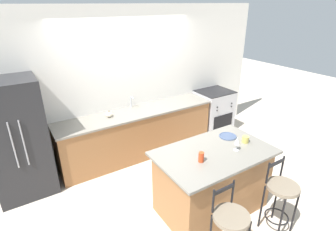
{
  "coord_description": "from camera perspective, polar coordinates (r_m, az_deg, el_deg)",
  "views": [
    {
      "loc": [
        -1.9,
        -3.64,
        2.72
      ],
      "look_at": [
        0.08,
        -0.55,
        1.13
      ],
      "focal_mm": 28.0,
      "sensor_mm": 36.0,
      "label": 1
    }
  ],
  "objects": [
    {
      "name": "ground_plane",
      "position": [
        4.93,
        -4.36,
        -10.11
      ],
      "size": [
        18.0,
        18.0,
        0.0
      ],
      "primitive_type": "plane",
      "color": "beige"
    },
    {
      "name": "wall_back",
      "position": [
        4.94,
        -8.81,
        7.09
      ],
      "size": [
        6.0,
        0.07,
        2.7
      ],
      "color": "silver",
      "rests_on": "ground_plane"
    },
    {
      "name": "back_counter",
      "position": [
        5.0,
        -6.62,
        -3.75
      ],
      "size": [
        2.95,
        0.69,
        0.89
      ],
      "color": "#936038",
      "rests_on": "ground_plane"
    },
    {
      "name": "sink_faucet",
      "position": [
        4.93,
        -7.99,
        3.2
      ],
      "size": [
        0.02,
        0.13,
        0.22
      ],
      "color": "#ADAFB5",
      "rests_on": "back_counter"
    },
    {
      "name": "kitchen_island",
      "position": [
        3.76,
        9.59,
        -13.72
      ],
      "size": [
        1.54,
        0.96,
        0.93
      ],
      "color": "#936038",
      "rests_on": "ground_plane"
    },
    {
      "name": "refrigerator",
      "position": [
        4.38,
        -29.93,
        -4.56
      ],
      "size": [
        0.79,
        0.71,
        1.79
      ],
      "color": "#232326",
      "rests_on": "ground_plane"
    },
    {
      "name": "oven_range",
      "position": [
        5.95,
        9.82,
        0.92
      ],
      "size": [
        0.74,
        0.66,
        0.95
      ],
      "color": "#B7B7BC",
      "rests_on": "ground_plane"
    },
    {
      "name": "bar_stool_near",
      "position": [
        3.06,
        13.31,
        -22.08
      ],
      "size": [
        0.39,
        0.39,
        0.99
      ],
      "color": "black",
      "rests_on": "ground_plane"
    },
    {
      "name": "bar_stool_far",
      "position": [
        3.62,
        23.34,
        -15.38
      ],
      "size": [
        0.39,
        0.39,
        0.99
      ],
      "color": "black",
      "rests_on": "ground_plane"
    },
    {
      "name": "dinner_plate",
      "position": [
        3.9,
        12.89,
        -4.39
      ],
      "size": [
        0.25,
        0.25,
        0.02
      ],
      "color": "#425170",
      "rests_on": "kitchen_island"
    },
    {
      "name": "wine_glass",
      "position": [
        3.53,
        14.82,
        -5.4
      ],
      "size": [
        0.07,
        0.07,
        0.19
      ],
      "color": "white",
      "rests_on": "kitchen_island"
    },
    {
      "name": "coffee_mug",
      "position": [
        3.8,
        16.52,
        -5.0
      ],
      "size": [
        0.12,
        0.09,
        0.09
      ],
      "color": "#C1B251",
      "rests_on": "kitchen_island"
    },
    {
      "name": "tumbler_cup",
      "position": [
        3.25,
        7.23,
        -8.96
      ],
      "size": [
        0.07,
        0.07,
        0.13
      ],
      "color": "red",
      "rests_on": "kitchen_island"
    },
    {
      "name": "pumpkin_decoration",
      "position": [
        4.63,
        -12.68,
        0.22
      ],
      "size": [
        0.12,
        0.12,
        0.11
      ],
      "color": "beige",
      "rests_on": "back_counter"
    }
  ]
}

